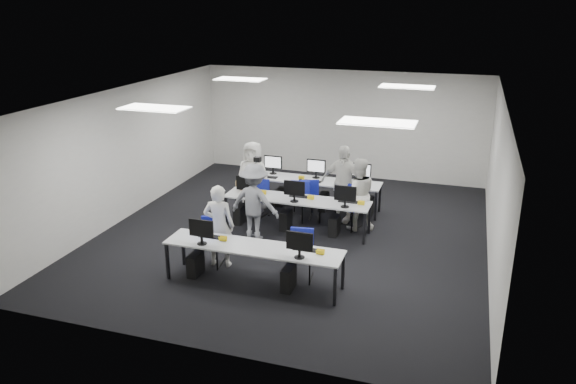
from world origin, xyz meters
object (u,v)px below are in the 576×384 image
(desk_mid, at_px, (297,201))
(chair_6, at_px, (301,205))
(desk_front, at_px, (253,249))
(chair_7, at_px, (358,209))
(chair_0, at_px, (210,250))
(chair_3, at_px, (310,208))
(student_3, at_px, (343,184))
(chair_5, at_px, (263,201))
(chair_4, at_px, (349,215))
(student_0, at_px, (219,226))
(photographer, at_px, (254,202))
(chair_1, at_px, (300,264))
(student_1, at_px, (358,194))
(student_2, at_px, (253,177))
(chair_2, at_px, (256,205))

(desk_mid, height_order, chair_6, chair_6)
(desk_front, distance_m, chair_7, 3.75)
(chair_0, bearing_deg, desk_front, -32.02)
(desk_front, height_order, chair_7, chair_7)
(chair_3, xyz_separation_m, chair_7, (1.05, 0.27, -0.00))
(desk_mid, bearing_deg, chair_0, -116.97)
(student_3, bearing_deg, chair_5, -168.31)
(chair_4, bearing_deg, desk_front, -91.01)
(chair_0, distance_m, student_0, 0.55)
(chair_6, bearing_deg, student_3, -0.94)
(chair_6, relative_size, photographer, 0.58)
(desk_mid, bearing_deg, chair_7, 38.93)
(chair_1, relative_size, student_1, 0.56)
(student_1, distance_m, photographer, 2.28)
(chair_0, xyz_separation_m, chair_4, (2.13, 2.63, 0.01))
(desk_front, bearing_deg, student_0, 149.73)
(chair_3, xyz_separation_m, student_3, (0.70, 0.19, 0.60))
(desk_front, distance_m, student_2, 3.62)
(desk_front, distance_m, chair_5, 3.58)
(chair_6, bearing_deg, chair_5, 172.10)
(chair_1, bearing_deg, student_0, 169.96)
(student_3, bearing_deg, student_2, -167.90)
(chair_2, distance_m, chair_3, 1.28)
(chair_0, xyz_separation_m, chair_2, (-0.08, 2.66, -0.02))
(desk_mid, distance_m, chair_1, 2.29)
(chair_5, distance_m, chair_7, 2.26)
(desk_front, bearing_deg, chair_1, 32.59)
(chair_1, height_order, photographer, photographer)
(chair_1, distance_m, photographer, 2.09)
(chair_7, relative_size, student_0, 0.55)
(desk_front, relative_size, chair_1, 3.51)
(chair_7, xyz_separation_m, student_0, (-2.06, -3.03, 0.52))
(student_2, bearing_deg, chair_4, -2.89)
(desk_mid, bearing_deg, chair_5, 144.04)
(chair_1, height_order, student_2, student_2)
(student_0, xyz_separation_m, student_3, (1.70, 2.95, 0.09))
(desk_mid, distance_m, student_3, 1.21)
(student_2, distance_m, photographer, 1.59)
(chair_5, distance_m, student_1, 2.41)
(chair_1, xyz_separation_m, student_2, (-2.04, 2.90, 0.57))
(chair_3, bearing_deg, chair_2, 165.26)
(chair_3, bearing_deg, chair_0, -133.99)
(chair_1, height_order, chair_3, chair_1)
(desk_mid, bearing_deg, student_2, 149.84)
(desk_front, distance_m, student_1, 3.32)
(chair_2, height_order, student_2, student_2)
(chair_2, xyz_separation_m, student_3, (1.97, 0.33, 0.63))
(desk_mid, height_order, chair_7, chair_7)
(student_1, bearing_deg, student_3, -63.24)
(desk_front, bearing_deg, chair_6, 92.06)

